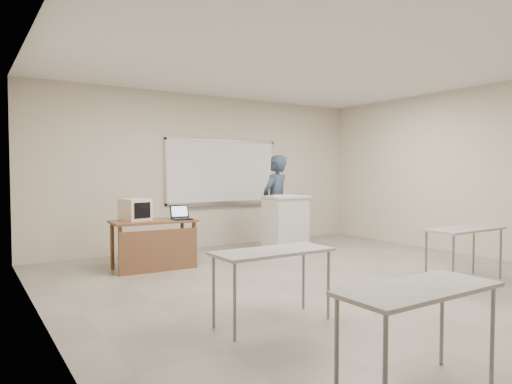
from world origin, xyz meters
TOP-DOWN VIEW (x-y plane):
  - floor at (0.00, 0.00)m, footprint 7.00×8.00m
  - whiteboard at (0.30, 3.97)m, footprint 2.48×0.10m
  - student_desks at (-0.00, -1.35)m, footprint 4.40×2.20m
  - instructor_desk at (-1.67, 2.49)m, footprint 1.26×0.63m
  - podium at (0.79, 2.50)m, footprint 0.75×0.55m
  - crt_monitor at (-1.92, 2.73)m, footprint 0.37×0.42m
  - laptop at (-1.27, 2.47)m, footprint 0.30×0.28m
  - mouse at (-1.12, 2.65)m, footprint 0.10×0.09m
  - keyboard at (0.64, 2.38)m, footprint 0.45×0.23m
  - presenter at (0.90, 2.96)m, footprint 0.78×0.65m

SIDE VIEW (x-z plane):
  - floor at x=0.00m, z-range -0.01..0.00m
  - instructor_desk at x=-1.67m, z-range 0.14..0.89m
  - podium at x=0.79m, z-range 0.00..1.06m
  - student_desks at x=0.00m, z-range 0.31..1.04m
  - mouse at x=-1.12m, z-range 0.75..0.78m
  - laptop at x=-1.27m, z-range 0.69..0.91m
  - presenter at x=0.90m, z-range 0.00..1.81m
  - crt_monitor at x=-1.92m, z-range 0.74..1.09m
  - keyboard at x=0.64m, z-range 1.06..1.08m
  - whiteboard at x=0.30m, z-range 0.83..2.14m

